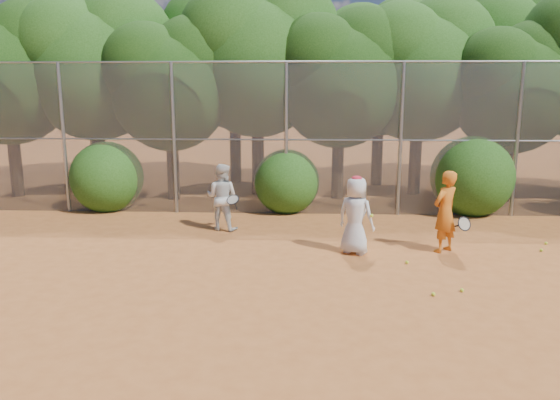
{
  "coord_description": "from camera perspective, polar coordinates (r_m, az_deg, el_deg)",
  "views": [
    {
      "loc": [
        -0.49,
        -8.42,
        3.38
      ],
      "look_at": [
        -1.0,
        2.5,
        1.1
      ],
      "focal_mm": 35.0,
      "sensor_mm": 36.0,
      "label": 1
    }
  ],
  "objects": [
    {
      "name": "ground",
      "position": [
        9.08,
        5.66,
        -10.12
      ],
      "size": [
        80.0,
        80.0,
        0.0
      ],
      "primitive_type": "plane",
      "color": "#A35624",
      "rests_on": "ground"
    },
    {
      "name": "fence_back",
      "position": [
        14.48,
        4.16,
        6.49
      ],
      "size": [
        20.05,
        0.09,
        4.03
      ],
      "color": "gray",
      "rests_on": "ground"
    },
    {
      "name": "tree_0",
      "position": [
        18.74,
        -26.51,
        12.27
      ],
      "size": [
        4.38,
        3.81,
        6.0
      ],
      "color": "black",
      "rests_on": "ground"
    },
    {
      "name": "tree_1",
      "position": [
        18.16,
        -18.67,
        13.66
      ],
      "size": [
        4.64,
        4.03,
        6.35
      ],
      "color": "black",
      "rests_on": "ground"
    },
    {
      "name": "tree_2",
      "position": [
        16.73,
        -11.27,
        12.26
      ],
      "size": [
        3.99,
        3.47,
        5.47
      ],
      "color": "black",
      "rests_on": "ground"
    },
    {
      "name": "tree_3",
      "position": [
        17.35,
        -2.18,
        15.13
      ],
      "size": [
        4.89,
        4.26,
        6.7
      ],
      "color": "black",
      "rests_on": "ground"
    },
    {
      "name": "tree_4",
      "position": [
        16.69,
        6.43,
        13.01
      ],
      "size": [
        4.19,
        3.64,
        5.73
      ],
      "color": "black",
      "rests_on": "ground"
    },
    {
      "name": "tree_5",
      "position": [
        17.83,
        14.57,
        13.57
      ],
      "size": [
        4.51,
        3.92,
        6.17
      ],
      "color": "black",
      "rests_on": "ground"
    },
    {
      "name": "tree_6",
      "position": [
        17.52,
        23.3,
        11.14
      ],
      "size": [
        3.86,
        3.36,
        5.29
      ],
      "color": "black",
      "rests_on": "ground"
    },
    {
      "name": "tree_9",
      "position": [
        20.67,
        -19.01,
        13.82
      ],
      "size": [
        4.83,
        4.2,
        6.62
      ],
      "color": "black",
      "rests_on": "ground"
    },
    {
      "name": "tree_10",
      "position": [
        19.66,
        -4.63,
        15.39
      ],
      "size": [
        5.15,
        4.48,
        7.06
      ],
      "color": "black",
      "rests_on": "ground"
    },
    {
      "name": "tree_11",
      "position": [
        19.24,
        10.61,
        13.93
      ],
      "size": [
        4.64,
        4.03,
        6.35
      ],
      "color": "black",
      "rests_on": "ground"
    },
    {
      "name": "tree_12",
      "position": [
        20.92,
        23.11,
        13.98
      ],
      "size": [
        5.02,
        4.37,
        6.88
      ],
      "color": "black",
      "rests_on": "ground"
    },
    {
      "name": "bush_0",
      "position": [
        15.9,
        -17.66,
        2.62
      ],
      "size": [
        2.0,
        2.0,
        2.0
      ],
      "primitive_type": "sphere",
      "color": "#1D4611",
      "rests_on": "ground"
    },
    {
      "name": "bush_1",
      "position": [
        14.93,
        0.69,
        2.23
      ],
      "size": [
        1.8,
        1.8,
        1.8
      ],
      "primitive_type": "sphere",
      "color": "#1D4611",
      "rests_on": "ground"
    },
    {
      "name": "bush_2",
      "position": [
        15.55,
        19.45,
        2.68
      ],
      "size": [
        2.2,
        2.2,
        2.2
      ],
      "primitive_type": "sphere",
      "color": "#1D4611",
      "rests_on": "ground"
    },
    {
      "name": "player_yellow",
      "position": [
        11.74,
        16.88,
        -1.17
      ],
      "size": [
        0.89,
        0.71,
        1.71
      ],
      "rotation": [
        0.0,
        0.0,
        3.85
      ],
      "color": "#CB6517",
      "rests_on": "ground"
    },
    {
      "name": "player_teen",
      "position": [
        11.23,
        7.92,
        -1.58
      ],
      "size": [
        0.93,
        0.84,
        1.62
      ],
      "rotation": [
        0.0,
        0.0,
        2.59
      ],
      "color": "silver",
      "rests_on": "ground"
    },
    {
      "name": "player_white",
      "position": [
        13.06,
        -6.09,
        0.31
      ],
      "size": [
        0.94,
        0.86,
        1.59
      ],
      "rotation": [
        0.0,
        0.0,
        2.88
      ],
      "color": "silver",
      "rests_on": "ground"
    },
    {
      "name": "ball_0",
      "position": [
        10.94,
        13.13,
        -6.35
      ],
      "size": [
        0.07,
        0.07,
        0.07
      ],
      "primitive_type": "sphere",
      "color": "#B6D326",
      "rests_on": "ground"
    },
    {
      "name": "ball_1",
      "position": [
        12.66,
        25.64,
        -4.74
      ],
      "size": [
        0.07,
        0.07,
        0.07
      ],
      "primitive_type": "sphere",
      "color": "#B6D326",
      "rests_on": "ground"
    },
    {
      "name": "ball_2",
      "position": [
        9.75,
        18.48,
        -8.93
      ],
      "size": [
        0.07,
        0.07,
        0.07
      ],
      "primitive_type": "sphere",
      "color": "#B6D326",
      "rests_on": "ground"
    },
    {
      "name": "ball_4",
      "position": [
        9.44,
        15.73,
        -9.45
      ],
      "size": [
        0.07,
        0.07,
        0.07
      ],
      "primitive_type": "sphere",
      "color": "#B6D326",
      "rests_on": "ground"
    },
    {
      "name": "ball_5",
      "position": [
        13.24,
        26.04,
        -4.08
      ],
      "size": [
        0.07,
        0.07,
        0.07
      ],
      "primitive_type": "sphere",
      "color": "#B6D326",
      "rests_on": "ground"
    }
  ]
}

